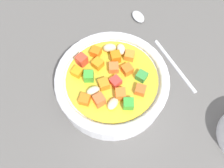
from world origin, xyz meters
TOP-DOWN VIEW (x-y plane):
  - ground_plane at (0.00, 0.00)cm, footprint 140.00×140.00cm
  - soup_bowl_main at (0.01, 0.02)cm, footprint 19.87×19.87cm
  - spoon at (13.33, -6.74)cm, footprint 18.77×15.09cm

SIDE VIEW (x-z plane):
  - ground_plane at x=0.00cm, z-range -2.00..0.00cm
  - spoon at x=13.33cm, z-range -0.07..0.97cm
  - soup_bowl_main at x=0.01cm, z-range -0.27..6.18cm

